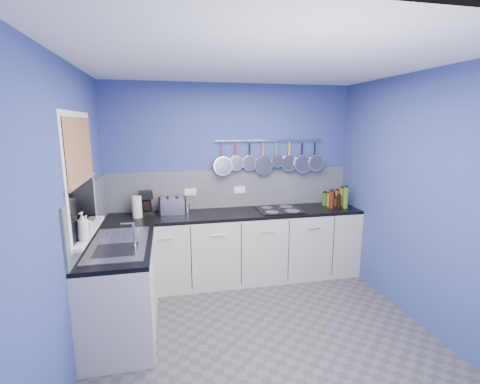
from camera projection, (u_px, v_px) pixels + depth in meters
name	position (u px, v px, depth m)	size (l,w,h in m)	color
floor	(261.00, 333.00, 3.32)	(3.20, 3.00, 0.02)	#47474C
ceiling	(265.00, 61.00, 2.82)	(3.20, 3.00, 0.02)	white
wall_back	(232.00, 181.00, 4.52)	(3.20, 0.02, 2.50)	#334086
wall_front	(349.00, 283.00, 1.62)	(3.20, 0.02, 2.50)	#334086
wall_left	(71.00, 218.00, 2.74)	(0.02, 3.00, 2.50)	#334086
wall_right	(418.00, 200.00, 3.40)	(0.02, 3.00, 2.50)	#334086
backsplash_back	(232.00, 188.00, 4.52)	(3.20, 0.02, 0.50)	gray
backsplash_left	(90.00, 211.00, 3.34)	(0.02, 1.80, 0.50)	gray
cabinet_run_back	(236.00, 247.00, 4.38)	(3.20, 0.60, 0.86)	beige
worktop_back	(236.00, 214.00, 4.29)	(3.20, 0.60, 0.04)	black
cabinet_run_left	(122.00, 290.00, 3.25)	(0.60, 1.20, 0.86)	beige
worktop_left	(119.00, 246.00, 3.17)	(0.60, 1.20, 0.04)	black
window_frame	(81.00, 176.00, 2.98)	(0.01, 1.00, 1.10)	white
window_glass	(81.00, 176.00, 2.98)	(0.01, 0.90, 1.00)	black
bamboo_blind	(80.00, 150.00, 2.93)	(0.01, 0.90, 0.55)	#906646
window_sill	(89.00, 232.00, 3.08)	(0.10, 0.98, 0.03)	white
sink_unit	(119.00, 243.00, 3.16)	(0.50, 0.95, 0.01)	silver
mixer_tap	(134.00, 235.00, 3.00)	(0.12, 0.08, 0.26)	silver
socket_left	(190.00, 192.00, 4.40)	(0.15, 0.01, 0.09)	white
socket_right	(240.00, 190.00, 4.53)	(0.15, 0.01, 0.09)	white
pot_rail	(270.00, 140.00, 4.46)	(0.02, 0.02, 1.45)	silver
soap_bottle_a	(83.00, 226.00, 2.79)	(0.09, 0.09, 0.24)	white
soap_bottle_b	(87.00, 225.00, 2.93)	(0.08, 0.08, 0.17)	white
paper_towel	(137.00, 207.00, 4.03)	(0.11, 0.11, 0.25)	white
coffee_maker	(146.00, 203.00, 4.15)	(0.16, 0.18, 0.29)	black
toaster	(172.00, 206.00, 4.21)	(0.31, 0.18, 0.20)	silver
canister	(187.00, 207.00, 4.28)	(0.09, 0.09, 0.12)	silver
hob	(279.00, 210.00, 4.39)	(0.56, 0.49, 0.01)	black
pan_0	(222.00, 158.00, 4.36)	(0.25, 0.09, 0.44)	silver
pan_1	(236.00, 156.00, 4.39)	(0.19, 0.06, 0.38)	silver
pan_2	(250.00, 156.00, 4.43)	(0.20, 0.05, 0.39)	silver
pan_3	(263.00, 158.00, 4.48)	(0.26, 0.07, 0.45)	silver
pan_4	(276.00, 154.00, 4.50)	(0.17, 0.08, 0.36)	silver
pan_5	(289.00, 156.00, 4.55)	(0.23, 0.05, 0.42)	silver
pan_6	(302.00, 156.00, 4.59)	(0.25, 0.08, 0.44)	silver
pan_7	(314.00, 155.00, 4.62)	(0.22, 0.10, 0.41)	silver
condiment_0	(337.00, 197.00, 4.68)	(0.07, 0.07, 0.20)	brown
condiment_1	(333.00, 199.00, 4.66)	(0.05, 0.05, 0.17)	black
condiment_2	(325.00, 199.00, 4.64)	(0.07, 0.07, 0.17)	#265919
condiment_3	(341.00, 197.00, 4.58)	(0.05, 0.05, 0.25)	#8C5914
condiment_4	(336.00, 202.00, 4.59)	(0.05, 0.05, 0.11)	brown
condiment_5	(329.00, 200.00, 4.57)	(0.05, 0.05, 0.17)	olive
condiment_6	(346.00, 198.00, 4.47)	(0.07, 0.07, 0.28)	#3F721E
condiment_7	(339.00, 202.00, 4.49)	(0.06, 0.06, 0.17)	black
condiment_8	(331.00, 200.00, 4.47)	(0.07, 0.07, 0.23)	#4C190C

